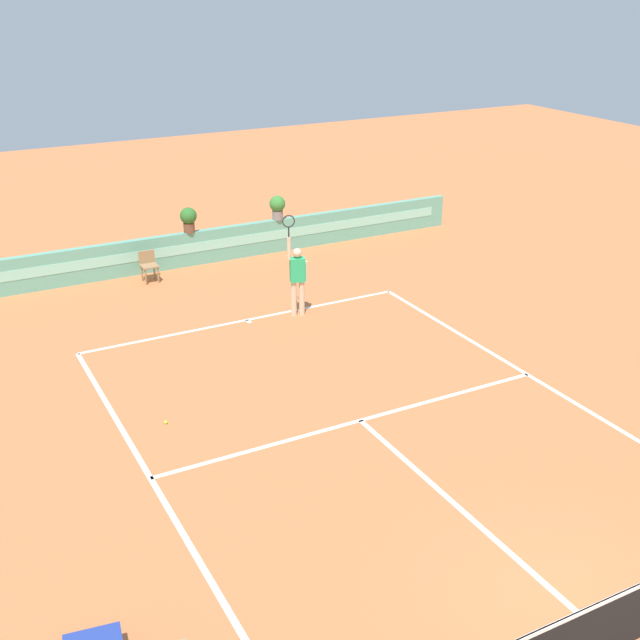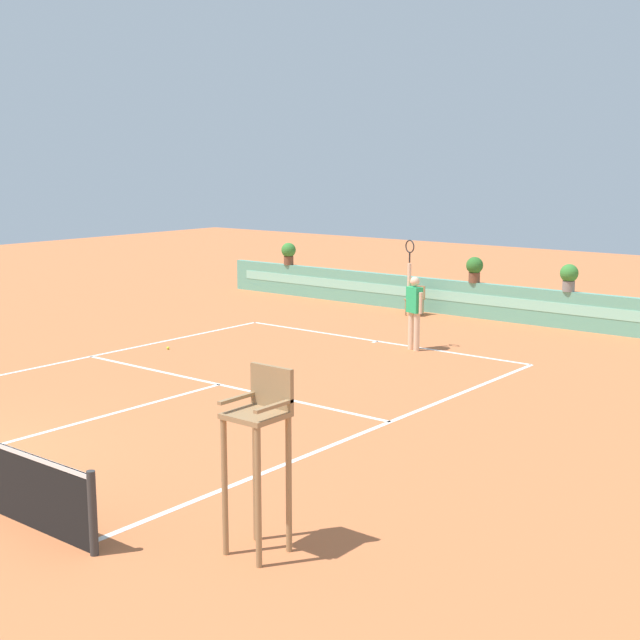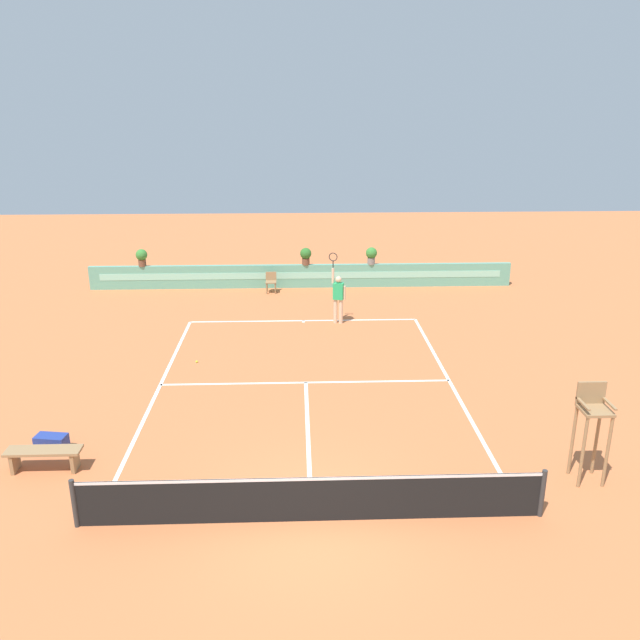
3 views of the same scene
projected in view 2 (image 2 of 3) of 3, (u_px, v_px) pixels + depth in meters
The scene contains 10 objects.
ground_plane at pixel (205, 389), 17.40m from camera, with size 60.00×60.00×0.00m, color #C66B3D.
court_lines at pixel (230, 381), 17.95m from camera, with size 8.32×11.94×0.01m.
back_wall_barrier at pixel (468, 299), 25.30m from camera, with size 18.00×0.21×1.00m.
umpire_chair at pixel (260, 438), 9.95m from camera, with size 0.60×0.60×2.14m.
ball_kid_chair at pixel (416, 299), 25.54m from camera, with size 0.44×0.44×0.85m.
tennis_player at pixel (414, 306), 20.75m from camera, with size 0.60×0.31×2.58m.
tennis_ball_near_baseline at pixel (168, 348), 20.98m from camera, with size 0.07×0.07×0.07m, color #CCE033.
potted_plant_centre at pixel (475, 268), 25.03m from camera, with size 0.48×0.48×0.72m.
potted_plant_right at pixel (569, 276), 23.31m from camera, with size 0.48×0.48×0.72m.
potted_plant_far_left at pixel (289, 252), 29.27m from camera, with size 0.48×0.48×0.72m.
Camera 2 is at (12.30, -5.78, 4.42)m, focal length 49.91 mm.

